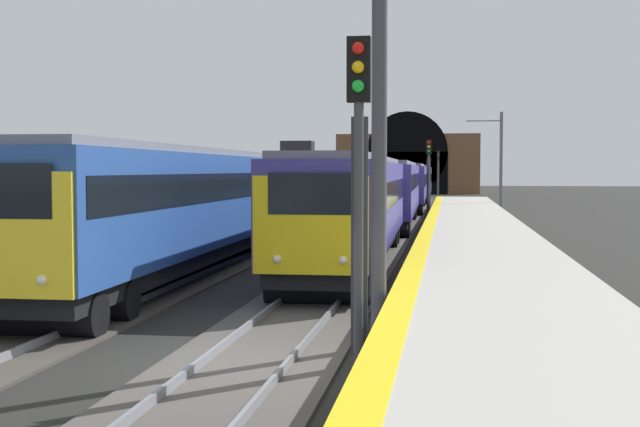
% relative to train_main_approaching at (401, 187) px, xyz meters
% --- Properties ---
extents(ground_plane, '(320.00, 320.00, 0.00)m').
position_rel_train_main_approaching_xyz_m(ground_plane, '(-44.22, 0.00, -2.14)').
color(ground_plane, black).
extents(platform_right, '(112.00, 4.11, 1.08)m').
position_rel_train_main_approaching_xyz_m(platform_right, '(-44.22, -4.31, -1.60)').
color(platform_right, '#ADA89E').
rests_on(platform_right, ground_plane).
extents(platform_right_edge_strip, '(112.00, 0.50, 0.01)m').
position_rel_train_main_approaching_xyz_m(platform_right_edge_strip, '(-44.22, -2.50, -1.05)').
color(platform_right_edge_strip, yellow).
rests_on(platform_right_edge_strip, platform_right).
extents(track_main_line, '(160.00, 3.05, 0.21)m').
position_rel_train_main_approaching_xyz_m(track_main_line, '(-44.22, 0.00, -2.10)').
color(track_main_line, '#4C4742').
rests_on(track_main_line, ground_plane).
extents(train_main_approaching, '(78.05, 3.14, 3.76)m').
position_rel_train_main_approaching_xyz_m(train_main_approaching, '(0.00, 0.00, 0.00)').
color(train_main_approaching, navy).
rests_on(train_main_approaching, ground_plane).
extents(train_adjacent_platform, '(40.60, 3.20, 4.86)m').
position_rel_train_main_approaching_xyz_m(train_adjacent_platform, '(-23.38, 4.86, 0.15)').
color(train_adjacent_platform, '#264C99').
rests_on(train_adjacent_platform, ground_plane).
extents(railway_signal_near, '(0.39, 0.38, 5.44)m').
position_rel_train_main_approaching_xyz_m(railway_signal_near, '(-44.23, -1.86, 1.15)').
color(railway_signal_near, '#38383D').
rests_on(railway_signal_near, ground_plane).
extents(railway_signal_mid, '(0.39, 0.38, 5.42)m').
position_rel_train_main_approaching_xyz_m(railway_signal_mid, '(0.86, -1.86, 1.13)').
color(railway_signal_mid, '#38383D').
rests_on(railway_signal_mid, ground_plane).
extents(railway_signal_far, '(0.39, 0.38, 5.75)m').
position_rel_train_main_approaching_xyz_m(railway_signal_far, '(48.87, -1.86, 1.31)').
color(railway_signal_far, '#4C4C54').
rests_on(railway_signal_far, ground_plane).
extents(overhead_signal_gantry, '(0.70, 9.25, 7.76)m').
position_rel_train_main_approaching_xyz_m(overhead_signal_gantry, '(-42.66, 2.43, 3.72)').
color(overhead_signal_gantry, '#3F3F47').
rests_on(overhead_signal_gantry, ground_plane).
extents(tunnel_portal, '(2.56, 19.58, 11.23)m').
position_rel_train_main_approaching_xyz_m(tunnel_portal, '(56.86, 2.43, 2.00)').
color(tunnel_portal, brown).
rests_on(tunnel_portal, ground_plane).
extents(catenary_mast_near, '(0.22, 2.46, 7.24)m').
position_rel_train_main_approaching_xyz_m(catenary_mast_near, '(0.11, -6.71, 1.60)').
color(catenary_mast_near, '#595B60').
rests_on(catenary_mast_near, ground_plane).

